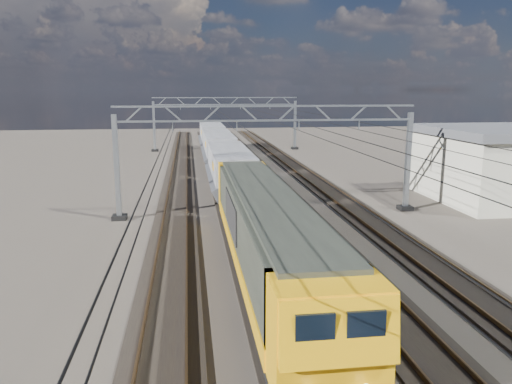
{
  "coord_description": "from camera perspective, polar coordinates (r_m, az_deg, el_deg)",
  "views": [
    {
      "loc": [
        -5.04,
        -27.45,
        8.05
      ],
      "look_at": [
        -1.34,
        -0.16,
        2.4
      ],
      "focal_mm": 35.0,
      "sensor_mm": 36.0,
      "label": 1
    }
  ],
  "objects": [
    {
      "name": "ground",
      "position": [
        29.04,
        2.59,
        -4.51
      ],
      "size": [
        160.0,
        160.0,
        0.0
      ],
      "primitive_type": "plane",
      "color": "#2C2721",
      "rests_on": "ground"
    },
    {
      "name": "track_outer_east",
      "position": [
        30.64,
        13.73,
        -3.84
      ],
      "size": [
        2.6,
        140.0,
        0.3
      ],
      "color": "black",
      "rests_on": "ground"
    },
    {
      "name": "hopper_wagon_lead",
      "position": [
        37.71,
        -3.0,
        2.7
      ],
      "size": [
        3.38,
        13.0,
        3.25
      ],
      "color": "black",
      "rests_on": "ground"
    },
    {
      "name": "locomotive",
      "position": [
        20.49,
        1.13,
        -4.63
      ],
      "size": [
        2.76,
        21.1,
        3.62
      ],
      "color": "black",
      "rests_on": "ground"
    },
    {
      "name": "track_inner_east",
      "position": [
        29.44,
        6.44,
        -4.21
      ],
      "size": [
        2.6,
        140.0,
        0.3
      ],
      "color": "black",
      "rests_on": "ground"
    },
    {
      "name": "hopper_wagon_third",
      "position": [
        65.86,
        -5.08,
        6.48
      ],
      "size": [
        3.38,
        13.0,
        3.25
      ],
      "color": "black",
      "rests_on": "ground"
    },
    {
      "name": "hopper_wagon_mid",
      "position": [
        51.75,
        -4.32,
        5.1
      ],
      "size": [
        3.38,
        13.0,
        3.25
      ],
      "color": "black",
      "rests_on": "ground"
    },
    {
      "name": "overhead_wires",
      "position": [
        35.88,
        0.38,
        7.92
      ],
      "size": [
        12.03,
        140.0,
        0.53
      ],
      "color": "black",
      "rests_on": "ground"
    },
    {
      "name": "track_outer_west",
      "position": [
        28.6,
        -9.36,
        -4.76
      ],
      "size": [
        2.6,
        140.0,
        0.3
      ],
      "color": "black",
      "rests_on": "ground"
    },
    {
      "name": "track_loco",
      "position": [
        28.74,
        -1.34,
        -4.52
      ],
      "size": [
        2.6,
        140.0,
        0.3
      ],
      "color": "black",
      "rests_on": "ground"
    },
    {
      "name": "catenary_gantry_mid",
      "position": [
        32.12,
        1.38,
        4.18
      ],
      "size": [
        19.9,
        0.9,
        7.11
      ],
      "color": "#92999F",
      "rests_on": "ground"
    },
    {
      "name": "catenary_gantry_far",
      "position": [
        67.76,
        -3.47,
        8.06
      ],
      "size": [
        19.9,
        0.9,
        7.11
      ],
      "color": "#92999F",
      "rests_on": "ground"
    }
  ]
}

